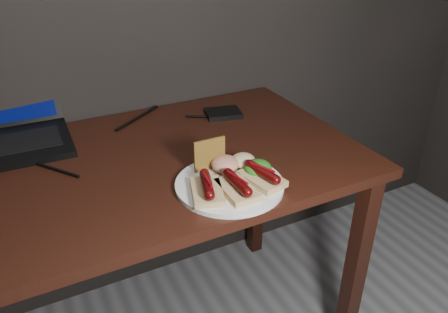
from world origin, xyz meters
TOP-DOWN VIEW (x-y plane):
  - desk at (0.00, 1.38)m, footprint 1.40×0.70m
  - hard_drive at (0.43, 1.56)m, footprint 0.13×0.11m
  - desk_cables at (-0.05, 1.54)m, footprint 0.98×0.36m
  - plate at (0.25, 1.16)m, footprint 0.31×0.31m
  - bread_sausage_left at (0.18, 1.14)m, footprint 0.10×0.13m
  - bread_sausage_center at (0.24, 1.11)m, footprint 0.07×0.12m
  - bread_sausage_right at (0.32, 1.13)m, footprint 0.09×0.13m
  - crispbread at (0.23, 1.24)m, footprint 0.09×0.01m
  - salad_greens at (0.33, 1.16)m, footprint 0.07×0.07m
  - salsa_mound at (0.26, 1.21)m, footprint 0.07×0.07m
  - coleslaw_mound at (0.32, 1.21)m, footprint 0.06×0.06m

SIDE VIEW (x-z plane):
  - desk at x=0.00m, z-range 0.29..1.04m
  - desk_cables at x=-0.05m, z-range 0.75..0.76m
  - plate at x=0.25m, z-range 0.75..0.76m
  - hard_drive at x=0.43m, z-range 0.75..0.77m
  - bread_sausage_left at x=0.18m, z-range 0.76..0.80m
  - bread_sausage_center at x=0.24m, z-range 0.76..0.80m
  - bread_sausage_right at x=0.32m, z-range 0.76..0.80m
  - coleslaw_mound at x=0.32m, z-range 0.76..0.80m
  - salad_greens at x=0.33m, z-range 0.76..0.80m
  - salsa_mound at x=0.26m, z-range 0.76..0.80m
  - crispbread at x=0.23m, z-range 0.76..0.85m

